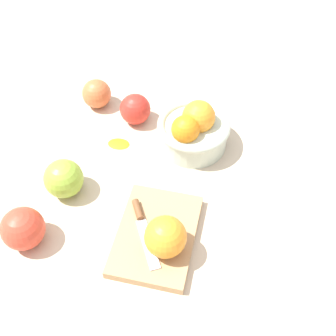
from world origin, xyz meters
TOP-DOWN VIEW (x-y plane):
  - ground_plane at (0.00, 0.00)m, footprint 2.40×2.40m
  - bowl at (-0.16, 0.10)m, footprint 0.17×0.17m
  - cutting_board at (0.10, 0.07)m, footprint 0.21×0.15m
  - orange_on_board at (0.13, 0.10)m, footprint 0.08×0.08m
  - knife at (0.09, 0.04)m, footprint 0.14×0.09m
  - apple_front_left at (-0.25, -0.16)m, footprint 0.07×0.07m
  - apple_front_right at (0.16, -0.17)m, footprint 0.08×0.08m
  - apple_front_center at (0.03, -0.14)m, footprint 0.08×0.08m
  - apple_front_left_2 at (-0.21, -0.05)m, footprint 0.07×0.07m
  - citrus_peel at (-0.13, -0.07)m, footprint 0.04×0.05m

SIDE VIEW (x-z plane):
  - ground_plane at x=0.00m, z-range 0.00..0.00m
  - citrus_peel at x=-0.13m, z-range 0.00..0.01m
  - cutting_board at x=0.10m, z-range 0.00..0.02m
  - knife at x=0.09m, z-range 0.02..0.03m
  - apple_front_left at x=-0.25m, z-range 0.00..0.07m
  - apple_front_left_2 at x=-0.21m, z-range 0.00..0.07m
  - apple_front_center at x=0.03m, z-range 0.00..0.08m
  - apple_front_right at x=0.16m, z-range 0.00..0.08m
  - bowl at x=-0.16m, z-range -0.01..0.10m
  - orange_on_board at x=0.13m, z-range 0.02..0.10m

